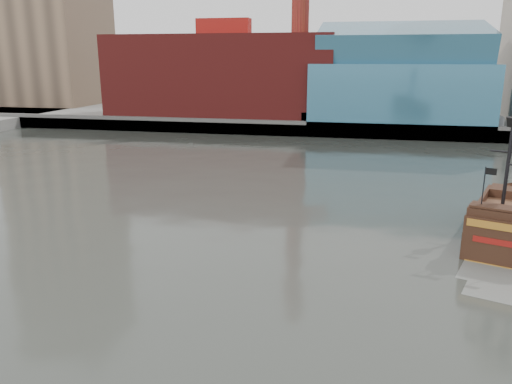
# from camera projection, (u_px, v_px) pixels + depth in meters

# --- Properties ---
(ground) EXTENTS (400.00, 400.00, 0.00)m
(ground) POSITION_uv_depth(u_px,v_px,m) (259.00, 328.00, 24.96)
(ground) COLOR #2D2F2A
(ground) RESTS_ON ground
(promenade_far) EXTENTS (220.00, 60.00, 2.00)m
(promenade_far) POSITION_uv_depth(u_px,v_px,m) (344.00, 113.00, 111.46)
(promenade_far) COLOR slate
(promenade_far) RESTS_ON ground
(seawall) EXTENTS (220.00, 1.00, 2.60)m
(seawall) POSITION_uv_depth(u_px,v_px,m) (336.00, 130.00, 83.56)
(seawall) COLOR #4C4C49
(seawall) RESTS_ON ground
(pirate_ship) EXTENTS (9.16, 15.65, 11.24)m
(pirate_ship) POSITION_uv_depth(u_px,v_px,m) (509.00, 227.00, 36.68)
(pirate_ship) COLOR black
(pirate_ship) RESTS_ON ground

